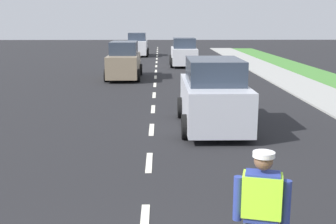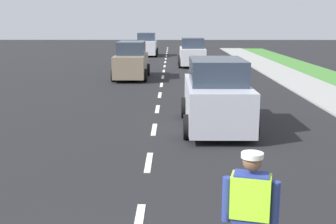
{
  "view_description": "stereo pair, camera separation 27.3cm",
  "coord_description": "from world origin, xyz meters",
  "px_view_note": "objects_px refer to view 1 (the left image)",
  "views": [
    {
      "loc": [
        0.25,
        -3.61,
        3.16
      ],
      "look_at": [
        0.44,
        6.04,
        1.1
      ],
      "focal_mm": 46.01,
      "sensor_mm": 36.0,
      "label": 1
    },
    {
      "loc": [
        0.53,
        -3.61,
        3.16
      ],
      "look_at": [
        0.44,
        6.04,
        1.1
      ],
      "focal_mm": 46.01,
      "sensor_mm": 36.0,
      "label": 2
    }
  ],
  "objects_px": {
    "car_outgoing_far": "(184,53)",
    "car_oncoming_second": "(124,61)",
    "car_outgoing_ahead": "(213,96)",
    "road_worker": "(263,211)",
    "car_oncoming_third": "(137,45)"
  },
  "relations": [
    {
      "from": "road_worker",
      "to": "car_oncoming_third",
      "type": "distance_m",
      "value": 34.77
    },
    {
      "from": "car_outgoing_far",
      "to": "car_oncoming_third",
      "type": "bearing_deg",
      "value": 112.61
    },
    {
      "from": "car_outgoing_far",
      "to": "car_oncoming_second",
      "type": "xyz_separation_m",
      "value": [
        -3.67,
        -6.55,
        0.02
      ]
    },
    {
      "from": "road_worker",
      "to": "car_oncoming_second",
      "type": "relative_size",
      "value": 0.38
    },
    {
      "from": "car_oncoming_third",
      "to": "car_oncoming_second",
      "type": "relative_size",
      "value": 0.89
    },
    {
      "from": "car_outgoing_ahead",
      "to": "road_worker",
      "type": "bearing_deg",
      "value": -92.65
    },
    {
      "from": "car_outgoing_ahead",
      "to": "car_outgoing_far",
      "type": "bearing_deg",
      "value": 89.66
    },
    {
      "from": "road_worker",
      "to": "car_oncoming_second",
      "type": "bearing_deg",
      "value": 99.5
    },
    {
      "from": "car_oncoming_third",
      "to": "road_worker",
      "type": "bearing_deg",
      "value": -84.62
    },
    {
      "from": "car_oncoming_second",
      "to": "car_outgoing_ahead",
      "type": "bearing_deg",
      "value": -72.46
    },
    {
      "from": "road_worker",
      "to": "car_outgoing_ahead",
      "type": "xyz_separation_m",
      "value": [
        0.36,
        7.85,
        0.03
      ]
    },
    {
      "from": "car_outgoing_far",
      "to": "car_oncoming_second",
      "type": "bearing_deg",
      "value": -119.26
    },
    {
      "from": "car_outgoing_far",
      "to": "road_worker",
      "type": "bearing_deg",
      "value": -91.05
    },
    {
      "from": "car_oncoming_second",
      "to": "road_worker",
      "type": "bearing_deg",
      "value": -80.5
    },
    {
      "from": "road_worker",
      "to": "car_outgoing_ahead",
      "type": "relative_size",
      "value": 0.39
    }
  ]
}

